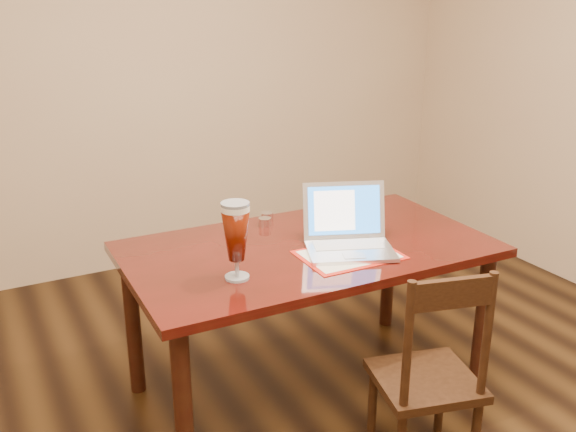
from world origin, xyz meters
TOP-DOWN VIEW (x-y plane):
  - dining_table at (0.12, 0.65)m, footprint 1.59×0.91m
  - dining_chair at (0.28, -0.01)m, footprint 0.45×0.44m

SIDE VIEW (x-z plane):
  - dining_chair at x=0.28m, z-range -0.03..0.85m
  - dining_table at x=0.12m, z-range 0.14..1.19m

